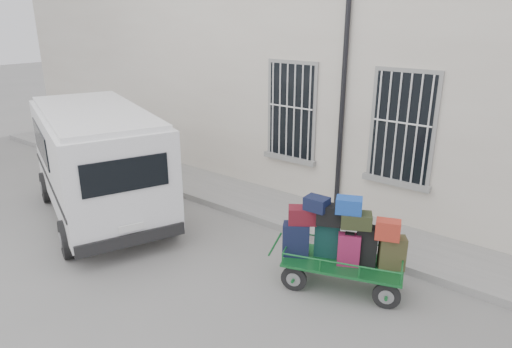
% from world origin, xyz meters
% --- Properties ---
extents(ground, '(80.00, 80.00, 0.00)m').
position_xyz_m(ground, '(0.00, 0.00, 0.00)').
color(ground, slate).
rests_on(ground, ground).
extents(building, '(24.00, 5.15, 6.00)m').
position_xyz_m(building, '(0.00, 5.50, 3.00)').
color(building, beige).
rests_on(building, ground).
extents(sidewalk, '(24.00, 1.70, 0.15)m').
position_xyz_m(sidewalk, '(0.00, 2.20, 0.07)').
color(sidewalk, gray).
rests_on(sidewalk, ground).
extents(luggage_cart, '(2.32, 1.47, 1.68)m').
position_xyz_m(luggage_cart, '(2.50, 0.24, 0.87)').
color(luggage_cart, black).
rests_on(luggage_cart, ground).
extents(van, '(5.34, 3.73, 2.50)m').
position_xyz_m(van, '(-3.20, -0.52, 1.43)').
color(van, white).
rests_on(van, ground).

